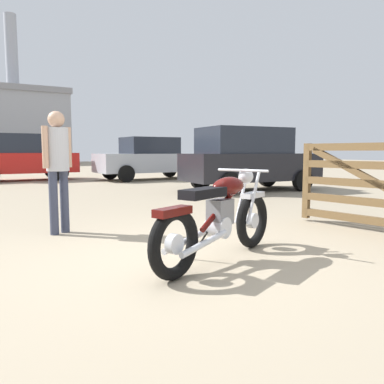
{
  "coord_description": "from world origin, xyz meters",
  "views": [
    {
      "loc": [
        -1.61,
        -3.64,
        1.13
      ],
      "look_at": [
        0.33,
        0.3,
        0.66
      ],
      "focal_mm": 36.29,
      "sensor_mm": 36.0,
      "label": 1
    }
  ],
  "objects": [
    {
      "name": "dark_sedan_left",
      "position": [
        -0.75,
        12.73,
        0.92
      ],
      "size": [
        4.02,
        2.06,
        1.78
      ],
      "rotation": [
        0.0,
        0.0,
        3.22
      ],
      "color": "black",
      "rests_on": "ground_plane"
    },
    {
      "name": "ground_plane",
      "position": [
        0.0,
        0.0,
        0.0
      ],
      "size": [
        80.0,
        80.0,
        0.0
      ],
      "primitive_type": "plane",
      "color": "gray"
    },
    {
      "name": "blue_hatchback_right",
      "position": [
        3.72,
        11.05,
        0.84
      ],
      "size": [
        4.34,
        2.21,
        1.67
      ],
      "rotation": [
        0.0,
        0.0,
        3.23
      ],
      "color": "black",
      "rests_on": "ground_plane"
    },
    {
      "name": "bystander",
      "position": [
        -0.92,
        1.87,
        1.02
      ],
      "size": [
        0.4,
        0.3,
        1.66
      ],
      "rotation": [
        0.0,
        0.0,
        5.26
      ],
      "color": "#383D51",
      "rests_on": "ground_plane"
    },
    {
      "name": "pale_sedan_back",
      "position": [
        4.74,
        5.62,
        0.92
      ],
      "size": [
        3.91,
        1.85,
        1.78
      ],
      "rotation": [
        0.0,
        0.0,
        -0.01
      ],
      "color": "black",
      "rests_on": "ground_plane"
    },
    {
      "name": "vintage_motorcycle",
      "position": [
        0.37,
        -0.26,
        0.45
      ],
      "size": [
        1.9,
        1.05,
        0.94
      ],
      "rotation": [
        0.0,
        0.0,
        0.47
      ],
      "color": "black",
      "rests_on": "ground_plane"
    }
  ]
}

